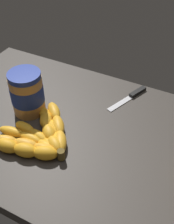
% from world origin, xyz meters
% --- Properties ---
extents(ground_plane, '(0.94, 0.59, 0.04)m').
position_xyz_m(ground_plane, '(0.00, 0.00, -0.02)').
color(ground_plane, '#38332D').
extents(banana_bunch, '(0.22, 0.24, 0.04)m').
position_xyz_m(banana_bunch, '(-0.05, -0.08, 0.02)').
color(banana_bunch, gold).
rests_on(banana_bunch, ground_plane).
extents(peanut_butter_jar, '(0.10, 0.10, 0.14)m').
position_xyz_m(peanut_butter_jar, '(-0.15, 0.01, 0.07)').
color(peanut_butter_jar, '#BF8442').
rests_on(peanut_butter_jar, ground_plane).
extents(butter_knife, '(0.08, 0.16, 0.01)m').
position_xyz_m(butter_knife, '(0.10, 0.21, 0.00)').
color(butter_knife, silver).
rests_on(butter_knife, ground_plane).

